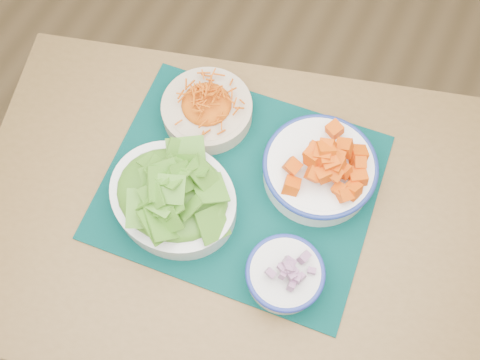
{
  "coord_description": "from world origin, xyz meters",
  "views": [
    {
      "loc": [
        0.12,
        -0.46,
        1.79
      ],
      "look_at": [
        -0.06,
        -0.07,
        0.78
      ],
      "focal_mm": 40.0,
      "sensor_mm": 36.0,
      "label": 1
    }
  ],
  "objects_px": {
    "squash_bowl": "(320,165)",
    "onion_bowl": "(285,273)",
    "carrot_bowl": "(207,107)",
    "lettuce_bowl": "(172,193)",
    "placemat": "(240,186)",
    "table": "(235,227)"
  },
  "relations": [
    {
      "from": "carrot_bowl",
      "to": "lettuce_bowl",
      "type": "relative_size",
      "value": 0.87
    },
    {
      "from": "placemat",
      "to": "lettuce_bowl",
      "type": "xyz_separation_m",
      "value": [
        -0.1,
        -0.1,
        0.06
      ]
    },
    {
      "from": "carrot_bowl",
      "to": "onion_bowl",
      "type": "relative_size",
      "value": 1.49
    },
    {
      "from": "placemat",
      "to": "carrot_bowl",
      "type": "bearing_deg",
      "value": 133.57
    },
    {
      "from": "carrot_bowl",
      "to": "placemat",
      "type": "bearing_deg",
      "value": -41.21
    },
    {
      "from": "table",
      "to": "placemat",
      "type": "height_order",
      "value": "placemat"
    },
    {
      "from": "carrot_bowl",
      "to": "lettuce_bowl",
      "type": "height_order",
      "value": "lettuce_bowl"
    },
    {
      "from": "table",
      "to": "onion_bowl",
      "type": "height_order",
      "value": "onion_bowl"
    },
    {
      "from": "carrot_bowl",
      "to": "lettuce_bowl",
      "type": "distance_m",
      "value": 0.22
    },
    {
      "from": "table",
      "to": "lettuce_bowl",
      "type": "relative_size",
      "value": 4.18
    },
    {
      "from": "carrot_bowl",
      "to": "onion_bowl",
      "type": "xyz_separation_m",
      "value": [
        0.3,
        -0.26,
        0.0
      ]
    },
    {
      "from": "squash_bowl",
      "to": "lettuce_bowl",
      "type": "height_order",
      "value": "lettuce_bowl"
    },
    {
      "from": "carrot_bowl",
      "to": "table",
      "type": "bearing_deg",
      "value": -49.02
    },
    {
      "from": "placemat",
      "to": "squash_bowl",
      "type": "distance_m",
      "value": 0.17
    },
    {
      "from": "placemat",
      "to": "onion_bowl",
      "type": "relative_size",
      "value": 3.17
    },
    {
      "from": "lettuce_bowl",
      "to": "onion_bowl",
      "type": "xyz_separation_m",
      "value": [
        0.26,
        -0.04,
        -0.02
      ]
    },
    {
      "from": "table",
      "to": "lettuce_bowl",
      "type": "bearing_deg",
      "value": -175.06
    },
    {
      "from": "squash_bowl",
      "to": "lettuce_bowl",
      "type": "distance_m",
      "value": 0.3
    },
    {
      "from": "placemat",
      "to": "lettuce_bowl",
      "type": "relative_size",
      "value": 1.86
    },
    {
      "from": "squash_bowl",
      "to": "placemat",
      "type": "bearing_deg",
      "value": -146.33
    },
    {
      "from": "squash_bowl",
      "to": "onion_bowl",
      "type": "height_order",
      "value": "squash_bowl"
    },
    {
      "from": "squash_bowl",
      "to": "onion_bowl",
      "type": "xyz_separation_m",
      "value": [
        0.02,
        -0.23,
        -0.01
      ]
    }
  ]
}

